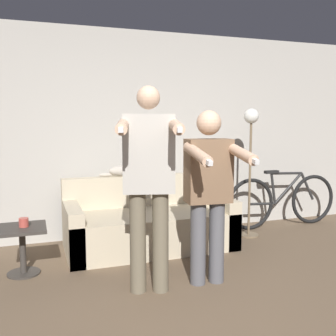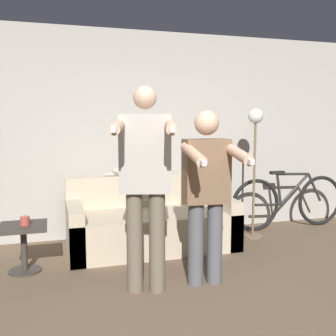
% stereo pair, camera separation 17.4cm
% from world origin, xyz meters
% --- Properties ---
extents(wall_back, '(10.00, 0.05, 2.60)m').
position_xyz_m(wall_back, '(0.00, 2.76, 1.30)').
color(wall_back, '#B7B2A8').
rests_on(wall_back, ground_plane).
extents(couch, '(1.91, 0.90, 0.81)m').
position_xyz_m(couch, '(0.02, 2.16, 0.27)').
color(couch, beige).
rests_on(couch, ground_plane).
extents(person_left, '(0.61, 0.76, 1.76)m').
position_xyz_m(person_left, '(-0.32, 0.98, 1.02)').
color(person_left, '#6B604C').
rests_on(person_left, ground_plane).
extents(person_right, '(0.51, 0.70, 1.57)m').
position_xyz_m(person_right, '(0.23, 0.98, 0.90)').
color(person_right, '#56565B').
rests_on(person_right, ground_plane).
extents(cat, '(0.54, 0.13, 0.16)m').
position_xyz_m(cat, '(-0.17, 2.50, 0.88)').
color(cat, '#B7AD9E').
rests_on(cat, couch).
extents(floor_lamp, '(0.26, 0.26, 1.63)m').
position_xyz_m(floor_lamp, '(1.36, 2.17, 1.20)').
color(floor_lamp, '#756047').
rests_on(floor_lamp, ground_plane).
extents(side_table, '(0.45, 0.45, 0.47)m').
position_xyz_m(side_table, '(-1.36, 1.77, 0.34)').
color(side_table, '#38332D').
rests_on(side_table, ground_plane).
extents(cup, '(0.09, 0.09, 0.09)m').
position_xyz_m(cup, '(-1.34, 1.77, 0.51)').
color(cup, '#B7473D').
rests_on(cup, side_table).
extents(bicycle, '(1.73, 0.07, 0.80)m').
position_xyz_m(bicycle, '(2.04, 2.41, 0.37)').
color(bicycle, black).
rests_on(bicycle, ground_plane).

